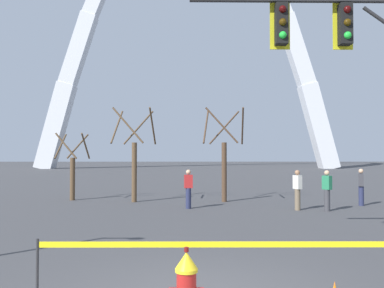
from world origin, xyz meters
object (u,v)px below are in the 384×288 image
pedestrian_walking_right (297,190)px  pedestrian_near_trees (361,187)px  monument_arch (188,39)px  pedestrian_walking_left (327,190)px  fire_hydrant (186,287)px  pedestrian_standing_center (188,189)px

pedestrian_walking_right → pedestrian_near_trees: bearing=23.5°
monument_arch → pedestrian_walking_left: size_ratio=30.09×
fire_hydrant → pedestrian_standing_center: size_ratio=0.62×
pedestrian_walking_right → monument_arch: bearing=95.0°
pedestrian_walking_left → pedestrian_standing_center: size_ratio=1.00×
pedestrian_walking_left → pedestrian_walking_right: size_ratio=1.00×
fire_hydrant → pedestrian_walking_right: pedestrian_walking_right is taller
pedestrian_standing_center → pedestrian_walking_right: bearing=-7.3°
pedestrian_standing_center → pedestrian_walking_right: size_ratio=1.00×
pedestrian_standing_center → pedestrian_near_trees: size_ratio=1.00×
pedestrian_walking_left → pedestrian_standing_center: bearing=171.5°
pedestrian_near_trees → pedestrian_standing_center: bearing=-173.8°
monument_arch → pedestrian_walking_right: monument_arch is taller
pedestrian_walking_right → pedestrian_standing_center: bearing=172.7°
monument_arch → pedestrian_walking_left: (5.28, -48.03, -19.88)m
pedestrian_walking_right → pedestrian_near_trees: (3.14, 1.37, 0.00)m
fire_hydrant → pedestrian_near_trees: 14.17m
monument_arch → pedestrian_walking_right: size_ratio=30.09×
pedestrian_walking_left → pedestrian_standing_center: 5.48m
pedestrian_standing_center → pedestrian_walking_left: bearing=-8.5°
pedestrian_near_trees → monument_arch: bearing=99.0°
fire_hydrant → pedestrian_walking_left: (5.51, 10.36, 0.35)m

